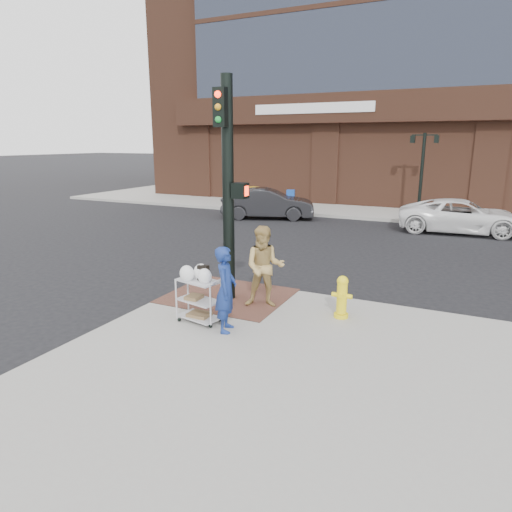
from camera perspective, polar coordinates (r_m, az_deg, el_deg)
The scene contains 14 objects.
ground at distance 10.07m, azimuth -2.99°, elevation -7.80°, with size 220.00×220.00×0.00m, color black.
brick_curb_ramp at distance 11.02m, azimuth -3.51°, elevation -4.96°, with size 2.80×2.40×0.01m, color brown.
lamp_post at distance 24.34m, azimuth 20.07°, elevation 10.64°, with size 1.32×0.22×4.00m.
parking_sign at distance 26.70m, azimuth -3.68°, elevation 8.74°, with size 0.05×0.05×2.20m, color black.
traffic_signal_pole at distance 10.29m, azimuth -3.47°, elevation 8.94°, with size 0.61×0.51×5.00m.
woman_blue at distance 8.81m, azimuth -3.78°, elevation -4.19°, with size 0.62×0.40×1.69m, color navy.
pedestrian_tan at distance 10.07m, azimuth 1.08°, elevation -1.38°, with size 0.89×0.69×1.83m, color tan.
sedan_dark at distance 22.80m, azimuth 1.50°, elevation 6.57°, with size 1.58×4.54×1.50m, color black.
minivan_white at distance 21.03m, azimuth 24.35°, elevation 4.54°, with size 2.33×5.05×1.40m, color white.
utility_cart at distance 9.38m, azimuth -7.17°, elevation -5.03°, with size 0.95×0.65×1.21m.
fire_hydrant at distance 9.72m, azimuth 10.69°, elevation -4.97°, with size 0.43×0.30×0.91m.
newsbox_red at distance 26.39m, azimuth -2.22°, elevation 7.34°, with size 0.40×0.36×0.96m, color #B12214.
newsbox_yellow at distance 26.19m, azimuth -0.27°, elevation 7.46°, with size 0.46×0.42×1.10m, color gold.
newsbox_blue at distance 25.49m, azimuth 4.34°, elevation 7.13°, with size 0.42×0.38×1.01m, color #1A48AB.
Camera 1 is at (4.50, -8.18, 3.76)m, focal length 32.00 mm.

